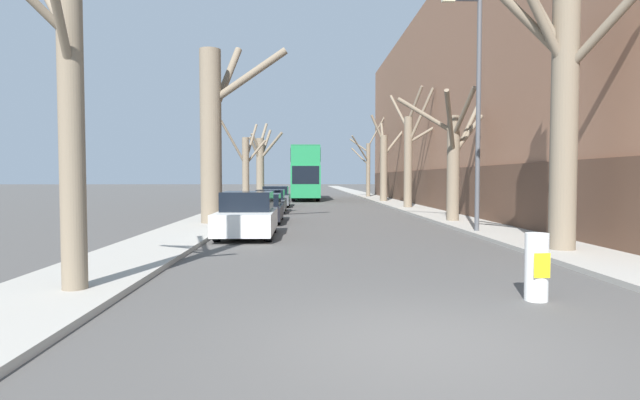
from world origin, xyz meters
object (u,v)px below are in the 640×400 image
Objects in this scene: street_tree_right_0 at (562,101)px; double_decker_bus at (305,171)px; street_tree_right_3 at (384,164)px; street_tree_left_1 at (214,130)px; parked_car_2 at (270,202)px; street_tree_left_0 at (62,74)px; street_tree_right_1 at (453,157)px; traffic_bollard at (537,267)px; street_tree_right_2 at (410,153)px; parked_car_0 at (247,216)px; parked_car_1 at (261,208)px; lamp_post at (476,102)px; street_tree_left_2 at (246,168)px; street_tree_left_3 at (261,163)px; parked_car_3 at (276,197)px; street_tree_right_4 at (368,165)px.

street_tree_right_0 is 0.75× the size of double_decker_bus.
street_tree_left_1 is at bearing -117.83° from street_tree_right_3.
street_tree_left_0 is at bearing -95.75° from parked_car_2.
traffic_bollard is (-2.74, -13.51, -2.31)m from street_tree_right_1.
street_tree_right_2 is (10.67, 22.91, -0.12)m from street_tree_left_0.
double_decker_bus is 2.53× the size of parked_car_0.
street_tree_left_0 is 14.44m from parked_car_1.
street_tree_right_3 is at bearing 91.45° from street_tree_right_2.
street_tree_right_0 is at bearing 58.93° from traffic_bollard.
lamp_post is at bearing -78.22° from double_decker_bus.
street_tree_left_2 is at bearing 117.24° from street_tree_right_0.
street_tree_left_3 is 28.33m from lamp_post.
parked_car_1 is (-2.09, -22.63, -2.01)m from double_decker_bus.
street_tree_left_3 is at bearing 100.78° from parked_car_3.
street_tree_right_4 reaches higher than street_tree_right_3.
street_tree_left_1 reaches higher than street_tree_left_3.
parked_car_0 is at bearing -104.19° from street_tree_right_4.
traffic_bollard is at bearing -101.47° from street_tree_right_1.
lamp_post reaches higher than street_tree_left_3.
street_tree_left_0 is at bearing -104.08° from street_tree_right_4.
lamp_post reaches higher than street_tree_right_0.
street_tree_left_1 is at bearing -99.13° from double_decker_bus.
lamp_post is at bearing -91.35° from street_tree_right_3.
street_tree_right_4 is at bearing 90.28° from street_tree_right_0.
street_tree_right_3 is at bearing -89.61° from street_tree_right_4.
street_tree_right_0 is at bearing -81.90° from lamp_post.
lamp_post is (9.91, 8.92, 0.94)m from street_tree_left_0.
parked_car_3 is at bearing -118.58° from street_tree_right_4.
lamp_post is (7.86, 0.51, 3.88)m from parked_car_0.
street_tree_right_1 reaches higher than double_decker_bus.
traffic_bollard is (-2.26, -9.41, -4.04)m from lamp_post.
street_tree_left_0 is at bearing -108.22° from street_tree_right_3.
street_tree_left_3 is 24.68m from street_tree_right_1.
street_tree_left_0 reaches higher than street_tree_left_2.
traffic_bollard is at bearing -78.09° from parked_car_3.
parked_car_1 is at bearing 90.00° from parked_car_0.
street_tree_right_3 is at bearing 53.69° from parked_car_2.
street_tree_right_4 is (-0.29, 18.47, -0.24)m from street_tree_right_2.
parked_car_0 is 17.66m from parked_car_3.
street_tree_left_2 is 0.67× the size of street_tree_right_4.
street_tree_left_1 is 1.00× the size of street_tree_right_0.
street_tree_right_4 is (-0.18, 37.04, -0.66)m from street_tree_right_0.
street_tree_left_2 is (0.18, 24.51, -1.00)m from street_tree_left_0.
street_tree_left_0 is 26.33m from parked_car_3.
double_decker_bus is (3.96, 12.09, -0.03)m from street_tree_left_2.
street_tree_left_2 is at bearing -140.04° from parked_car_3.
parked_car_0 is (-2.09, -28.18, -1.92)m from double_decker_bus.
street_tree_left_0 is 33.42m from street_tree_right_3.
street_tree_left_0 is at bearing -94.49° from parked_car_3.
street_tree_right_3 is 6.46× the size of traffic_bollard.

